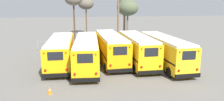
{
  "coord_description": "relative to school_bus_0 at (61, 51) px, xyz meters",
  "views": [
    {
      "loc": [
        -3.32,
        -23.59,
        7.0
      ],
      "look_at": [
        0.0,
        -0.01,
        1.65
      ],
      "focal_mm": 35.0,
      "sensor_mm": 36.0,
      "label": 1
    }
  ],
  "objects": [
    {
      "name": "ground_plane",
      "position": [
        5.67,
        -0.48,
        -1.68
      ],
      "size": [
        160.0,
        160.0,
        0.0
      ],
      "primitive_type": "plane",
      "color": "#66635E"
    },
    {
      "name": "school_bus_0",
      "position": [
        0.0,
        0.0,
        0.0
      ],
      "size": [
        2.61,
        10.03,
        3.08
      ],
      "color": "#EAAA0F",
      "rests_on": "ground"
    },
    {
      "name": "school_bus_1",
      "position": [
        2.84,
        -1.08,
        0.05
      ],
      "size": [
        2.96,
        10.93,
        3.19
      ],
      "color": "#EAAA0F",
      "rests_on": "ground"
    },
    {
      "name": "school_bus_2",
      "position": [
        5.68,
        0.68,
        0.09
      ],
      "size": [
        3.03,
        10.21,
        3.27
      ],
      "color": "#E5A00C",
      "rests_on": "ground"
    },
    {
      "name": "school_bus_3",
      "position": [
        8.51,
        -0.56,
        0.08
      ],
      "size": [
        2.83,
        9.6,
        3.26
      ],
      "color": "yellow",
      "rests_on": "ground"
    },
    {
      "name": "school_bus_4",
      "position": [
        11.35,
        -1.59,
        0.06
      ],
      "size": [
        2.97,
        10.46,
        3.2
      ],
      "color": "yellow",
      "rests_on": "ground"
    },
    {
      "name": "utility_pole",
      "position": [
        8.48,
        11.93,
        2.8
      ],
      "size": [
        1.8,
        0.32,
        8.69
      ],
      "color": "brown",
      "rests_on": "ground"
    },
    {
      "name": "bare_tree_1",
      "position": [
        3.44,
        22.43,
        4.84
      ],
      "size": [
        3.21,
        3.21,
        7.78
      ],
      "color": "brown",
      "rests_on": "ground"
    },
    {
      "name": "bare_tree_2",
      "position": [
        11.58,
        22.29,
        5.12
      ],
      "size": [
        2.57,
        2.57,
        8.11
      ],
      "color": "brown",
      "rests_on": "ground"
    },
    {
      "name": "bare_tree_3",
      "position": [
        11.43,
        18.4,
        4.13
      ],
      "size": [
        4.2,
        4.2,
        7.42
      ],
      "color": "brown",
      "rests_on": "ground"
    },
    {
      "name": "fence_line",
      "position": [
        5.67,
        7.94,
        -0.7
      ],
      "size": [
        19.41,
        0.06,
        1.42
      ],
      "color": "#939399",
      "rests_on": "ground"
    },
    {
      "name": "traffic_cone",
      "position": [
        -0.22,
        -7.76,
        -1.39
      ],
      "size": [
        0.36,
        0.36,
        0.58
      ],
      "color": "orange",
      "rests_on": "ground"
    }
  ]
}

